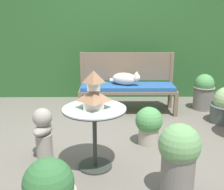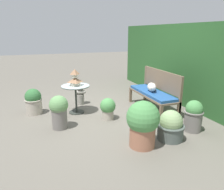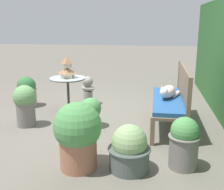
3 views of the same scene
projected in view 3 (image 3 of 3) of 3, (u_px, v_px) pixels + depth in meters
The scene contains 13 objects.
ground at pixel (106, 118), 4.88m from camera, with size 30.00×30.00×0.00m, color #666056.
garden_bench at pixel (167, 103), 4.41m from camera, with size 1.56×0.50×0.46m.
bench_backrest at pixel (184, 86), 4.31m from camera, with size 1.56×0.06×0.95m.
cat at pixel (168, 92), 4.40m from camera, with size 0.49×0.37×0.24m.
patio_table at pixel (68, 85), 5.06m from camera, with size 0.64×0.64×0.65m.
pagoda_birdhouse at pixel (67, 69), 4.98m from camera, with size 0.27×0.27×0.38m.
garden_bust at pixel (88, 89), 5.64m from camera, with size 0.26×0.34×0.57m.
potted_plant_table_far at pixel (27, 91), 5.51m from camera, with size 0.39×0.39×0.59m.
potted_plant_table_near at pixel (25, 104), 4.45m from camera, with size 0.36×0.36×0.67m.
potted_plant_hedge_corner at pixel (184, 142), 3.18m from camera, with size 0.36×0.36×0.61m.
potted_plant_path_edge at pixel (78, 134), 3.14m from camera, with size 0.54×0.54×0.78m.
potted_plant_patio_mid at pixel (129, 150), 3.14m from camera, with size 0.49×0.49×0.54m.
potted_plant_bench_left at pixel (91, 111), 4.44m from camera, with size 0.34×0.34×0.47m.
Camera 3 is at (4.55, 0.78, 1.64)m, focal length 45.00 mm.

